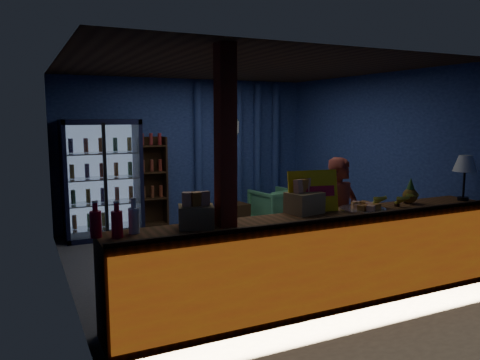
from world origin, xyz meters
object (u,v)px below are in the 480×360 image
object	(u,v)px
pastry_tray	(363,208)
table_lamp	(465,165)
shopkeeper	(341,220)
green_chair	(274,207)

from	to	relation	value
pastry_tray	table_lamp	size ratio (longest dim) A/B	0.91
pastry_tray	shopkeeper	bearing A→B (deg)	79.23
green_chair	table_lamp	distance (m)	3.60
green_chair	pastry_tray	world-z (taller)	pastry_tray
shopkeeper	table_lamp	xyz separation A→B (m)	(1.39, -0.54, 0.64)
shopkeeper	green_chair	xyz separation A→B (m)	(0.72, 2.84, -0.41)
shopkeeper	pastry_tray	size ratio (longest dim) A/B	3.00
shopkeeper	pastry_tray	distance (m)	0.56
table_lamp	shopkeeper	bearing A→B (deg)	158.93
green_chair	table_lamp	xyz separation A→B (m)	(0.67, -3.38, 1.05)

